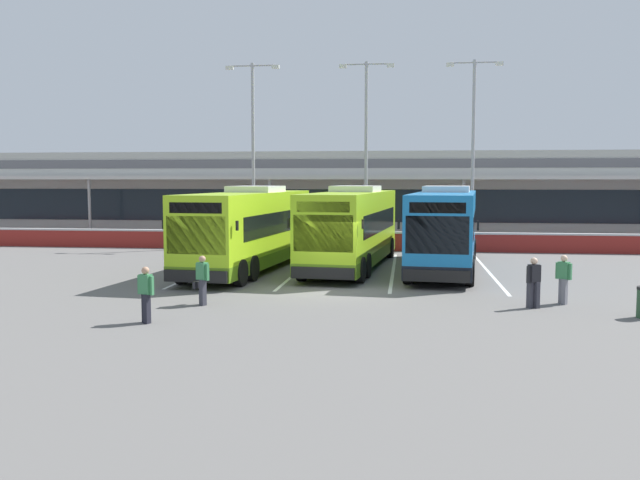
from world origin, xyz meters
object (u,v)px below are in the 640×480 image
(coach_bus_centre, at_px, (445,230))
(pedestrian_child, at_px, (534,281))
(lamp_post_west, at_px, (253,143))
(lamp_post_centre, at_px, (366,142))
(pedestrian_with_handbag, at_px, (202,279))
(lamp_post_east, at_px, (473,142))
(pedestrian_in_dark_coat, at_px, (564,278))
(coach_bus_leftmost, at_px, (250,231))
(coach_bus_left_centre, at_px, (352,229))
(pedestrian_near_bin, at_px, (146,293))

(coach_bus_centre, xyz_separation_m, pedestrian_child, (2.29, -9.16, -0.91))
(lamp_post_west, bearing_deg, lamp_post_centre, 2.49)
(pedestrian_with_handbag, height_order, pedestrian_child, same)
(pedestrian_child, height_order, lamp_post_west, lamp_post_west)
(lamp_post_east, bearing_deg, pedestrian_child, -89.41)
(pedestrian_in_dark_coat, height_order, lamp_post_east, lamp_post_east)
(coach_bus_leftmost, xyz_separation_m, lamp_post_centre, (4.57, 11.08, 4.50))
(pedestrian_with_handbag, height_order, lamp_post_east, lamp_post_east)
(pedestrian_in_dark_coat, bearing_deg, lamp_post_west, 128.78)
(coach_bus_centre, bearing_deg, lamp_post_centre, 112.90)
(pedestrian_child, xyz_separation_m, lamp_post_west, (-13.26, 18.74, 5.42))
(lamp_post_west, distance_m, lamp_post_east, 13.07)
(coach_bus_centre, bearing_deg, pedestrian_with_handbag, -129.94)
(coach_bus_left_centre, height_order, pedestrian_with_handbag, coach_bus_left_centre)
(lamp_post_centre, distance_m, lamp_post_east, 6.27)
(pedestrian_near_bin, bearing_deg, pedestrian_child, 18.15)
(coach_bus_centre, xyz_separation_m, lamp_post_centre, (-4.17, 9.87, 4.50))
(coach_bus_centre, distance_m, pedestrian_with_handbag, 12.98)
(pedestrian_child, height_order, lamp_post_east, lamp_post_east)
(pedestrian_near_bin, bearing_deg, pedestrian_with_handbag, 75.64)
(coach_bus_left_centre, relative_size, pedestrian_child, 7.62)
(pedestrian_with_handbag, xyz_separation_m, lamp_post_west, (-2.65, 19.51, 5.43))
(pedestrian_with_handbag, distance_m, lamp_post_west, 20.42)
(coach_bus_left_centre, xyz_separation_m, pedestrian_with_handbag, (-4.07, -10.16, -0.93))
(pedestrian_near_bin, height_order, lamp_post_west, lamp_post_west)
(lamp_post_west, relative_size, lamp_post_centre, 1.00)
(pedestrian_with_handbag, distance_m, pedestrian_child, 10.63)
(coach_bus_left_centre, relative_size, pedestrian_with_handbag, 7.62)
(lamp_post_west, distance_m, lamp_post_centre, 6.80)
(pedestrian_in_dark_coat, bearing_deg, coach_bus_leftmost, 149.72)
(coach_bus_left_centre, bearing_deg, pedestrian_near_bin, -110.23)
(coach_bus_centre, height_order, pedestrian_in_dark_coat, coach_bus_centre)
(lamp_post_centre, bearing_deg, pedestrian_in_dark_coat, -67.40)
(pedestrian_child, bearing_deg, lamp_post_east, 90.59)
(pedestrian_in_dark_coat, xyz_separation_m, lamp_post_centre, (-7.56, 18.17, 5.42))
(pedestrian_with_handbag, relative_size, pedestrian_child, 1.00)
(lamp_post_centre, bearing_deg, pedestrian_near_bin, -102.15)
(pedestrian_in_dark_coat, relative_size, lamp_post_east, 0.15)
(coach_bus_centre, distance_m, lamp_post_centre, 11.63)
(coach_bus_leftmost, xyz_separation_m, pedestrian_with_handbag, (0.43, -8.72, -0.93))
(pedestrian_in_dark_coat, height_order, pedestrian_near_bin, same)
(lamp_post_centre, xyz_separation_m, lamp_post_east, (6.26, 0.18, 0.00))
(coach_bus_leftmost, height_order, coach_bus_centre, same)
(coach_bus_leftmost, bearing_deg, coach_bus_centre, 7.87)
(pedestrian_near_bin, bearing_deg, lamp_post_west, 94.83)
(coach_bus_leftmost, xyz_separation_m, lamp_post_east, (10.83, 11.27, 4.50))
(pedestrian_child, relative_size, pedestrian_near_bin, 1.00)
(lamp_post_west, bearing_deg, lamp_post_east, 2.10)
(lamp_post_centre, bearing_deg, lamp_post_west, -177.51)
(coach_bus_leftmost, xyz_separation_m, pedestrian_in_dark_coat, (12.13, -7.08, -0.91))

